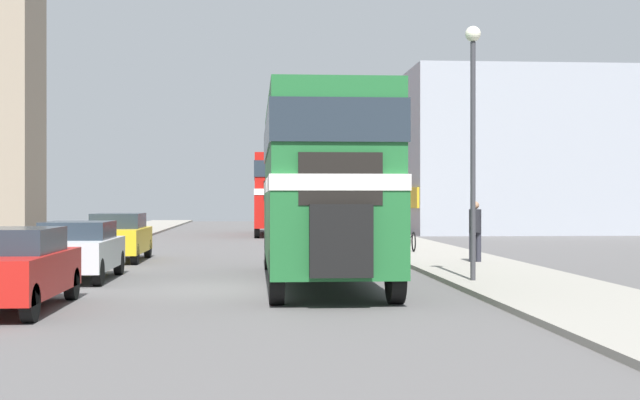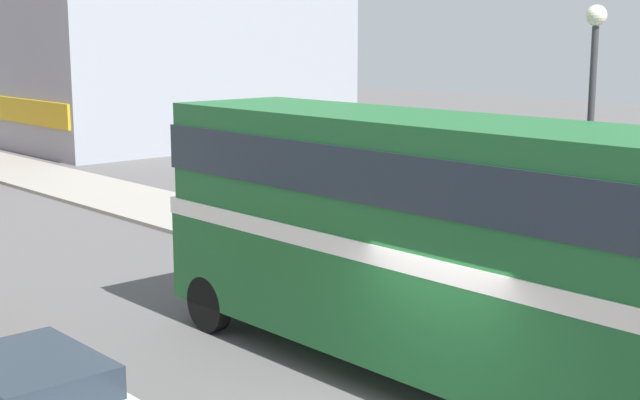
% 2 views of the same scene
% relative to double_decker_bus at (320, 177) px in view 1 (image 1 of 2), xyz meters
% --- Properties ---
extents(ground_plane, '(120.00, 120.00, 0.00)m').
position_rel_double_decker_bus_xyz_m(ground_plane, '(-2.10, -1.39, -2.52)').
color(ground_plane, '#565454').
extents(sidewalk_right, '(3.50, 120.00, 0.12)m').
position_rel_double_decker_bus_xyz_m(sidewalk_right, '(4.65, -1.39, -2.46)').
color(sidewalk_right, gray).
rests_on(sidewalk_right, ground_plane).
extents(double_decker_bus, '(2.56, 10.47, 4.24)m').
position_rel_double_decker_bus_xyz_m(double_decker_bus, '(0.00, 0.00, 0.00)').
color(double_decker_bus, '#1E602D').
rests_on(double_decker_bus, ground_plane).
extents(bus_distant, '(2.41, 10.20, 4.35)m').
position_rel_double_decker_bus_xyz_m(bus_distant, '(-0.40, 28.57, 0.06)').
color(bus_distant, '#B2140F').
rests_on(bus_distant, ground_plane).
extents(car_parked_near, '(1.78, 4.17, 1.47)m').
position_rel_double_decker_bus_xyz_m(car_parked_near, '(-5.94, -4.74, -1.76)').
color(car_parked_near, red).
rests_on(car_parked_near, ground_plane).
extents(car_parked_mid, '(1.75, 4.01, 1.44)m').
position_rel_double_decker_bus_xyz_m(car_parked_mid, '(-5.89, 1.20, -1.77)').
color(car_parked_mid, silver).
rests_on(car_parked_mid, ground_plane).
extents(car_parked_far, '(1.72, 4.15, 1.53)m').
position_rel_double_decker_bus_xyz_m(car_parked_far, '(-5.93, 7.95, -1.73)').
color(car_parked_far, gold).
rests_on(car_parked_far, ground_plane).
extents(pedestrian_walking, '(0.36, 0.36, 1.80)m').
position_rel_double_decker_bus_xyz_m(pedestrian_walking, '(5.01, 5.11, -1.38)').
color(pedestrian_walking, '#282833').
rests_on(pedestrian_walking, sidewalk_right).
extents(bicycle_on_pavement, '(0.05, 1.76, 0.78)m').
position_rel_double_decker_bus_xyz_m(bicycle_on_pavement, '(4.07, 10.73, -2.04)').
color(bicycle_on_pavement, black).
rests_on(bicycle_on_pavement, sidewalk_right).
extents(street_lamp, '(0.36, 0.36, 5.86)m').
position_rel_double_decker_bus_xyz_m(street_lamp, '(3.48, -0.81, 1.43)').
color(street_lamp, '#38383D').
rests_on(street_lamp, sidewalk_right).
extents(shop_building_block, '(17.00, 10.78, 9.37)m').
position_rel_double_decker_bus_xyz_m(shop_building_block, '(15.65, 31.20, 2.16)').
color(shop_building_block, '#999EA8').
rests_on(shop_building_block, ground_plane).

